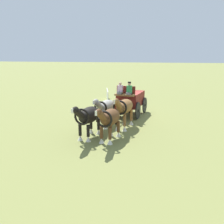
% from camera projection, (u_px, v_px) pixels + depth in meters
% --- Properties ---
extents(ground_plane, '(220.00, 220.00, 0.00)m').
position_uv_depth(ground_plane, '(130.00, 115.00, 20.13)').
color(ground_plane, olive).
extents(show_wagon, '(5.70, 2.42, 2.83)m').
position_uv_depth(show_wagon, '(130.00, 100.00, 19.70)').
color(show_wagon, maroon).
rests_on(show_wagon, ground).
extents(draft_horse_rear_near, '(3.14, 1.26, 2.25)m').
position_uv_depth(draft_horse_rear_near, '(124.00, 108.00, 16.25)').
color(draft_horse_rear_near, brown).
rests_on(draft_horse_rear_near, ground).
extents(draft_horse_rear_off, '(3.18, 1.22, 2.14)m').
position_uv_depth(draft_horse_rear_off, '(105.00, 108.00, 16.72)').
color(draft_horse_rear_off, '#9E998E').
rests_on(draft_horse_rear_off, ground).
extents(draft_horse_lead_near, '(2.99, 1.24, 2.15)m').
position_uv_depth(draft_horse_lead_near, '(109.00, 119.00, 13.91)').
color(draft_horse_lead_near, brown).
rests_on(draft_horse_lead_near, ground).
extents(draft_horse_lead_off, '(3.06, 1.26, 2.17)m').
position_uv_depth(draft_horse_lead_off, '(88.00, 116.00, 14.36)').
color(draft_horse_lead_off, black).
rests_on(draft_horse_lead_off, ground).
extents(sponsor_banner, '(3.11, 0.85, 1.10)m').
position_uv_depth(sponsor_banner, '(107.00, 95.00, 26.14)').
color(sponsor_banner, silver).
rests_on(sponsor_banner, ground).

